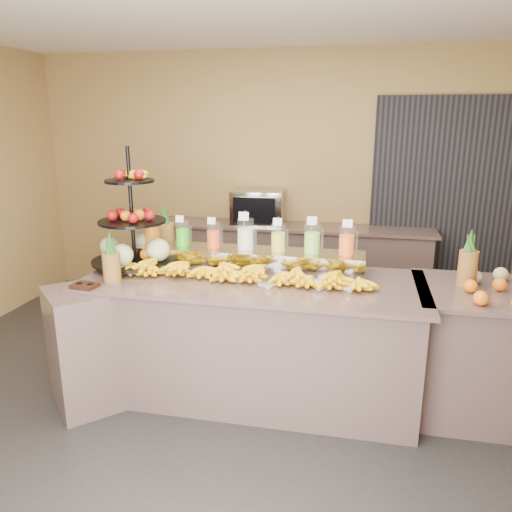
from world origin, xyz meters
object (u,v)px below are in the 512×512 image
(pitcher_tray, at_px, (246,258))
(banana_heap, at_px, (241,270))
(oven_warmer, at_px, (258,207))
(right_fruit_pile, at_px, (495,283))
(fruit_stand, at_px, (139,238))
(condiment_caddy, at_px, (85,286))

(pitcher_tray, height_order, banana_heap, banana_heap)
(banana_heap, distance_m, oven_warmer, 1.99)
(pitcher_tray, bearing_deg, right_fruit_pile, -8.30)
(pitcher_tray, bearing_deg, fruit_stand, -169.44)
(pitcher_tray, height_order, right_fruit_pile, right_fruit_pile)
(banana_heap, height_order, condiment_caddy, banana_heap)
(pitcher_tray, relative_size, banana_heap, 0.93)
(condiment_caddy, xyz_separation_m, oven_warmer, (0.74, 2.38, 0.18))
(condiment_caddy, bearing_deg, fruit_stand, 73.14)
(pitcher_tray, distance_m, oven_warmer, 1.69)
(fruit_stand, bearing_deg, pitcher_tray, -2.94)
(oven_warmer, bearing_deg, banana_heap, -85.04)
(oven_warmer, bearing_deg, pitcher_tray, -84.72)
(right_fruit_pile, relative_size, oven_warmer, 0.85)
(condiment_caddy, distance_m, right_fruit_pile, 2.81)
(banana_heap, bearing_deg, pitcher_tray, 96.45)
(fruit_stand, bearing_deg, banana_heap, -22.90)
(pitcher_tray, height_order, oven_warmer, oven_warmer)
(condiment_caddy, distance_m, oven_warmer, 2.50)
(banana_heap, distance_m, right_fruit_pile, 1.75)
(banana_heap, relative_size, oven_warmer, 3.52)
(banana_heap, bearing_deg, condiment_caddy, -158.23)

